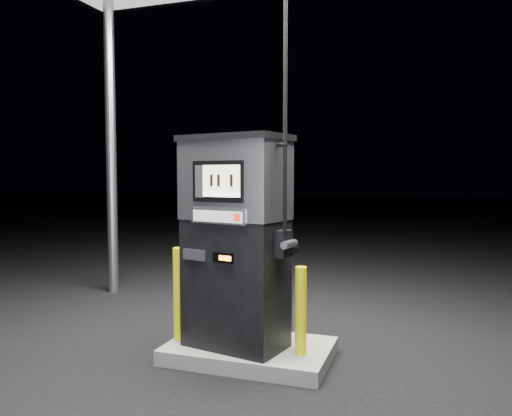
% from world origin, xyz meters
% --- Properties ---
extents(ground, '(80.00, 80.00, 0.00)m').
position_xyz_m(ground, '(0.00, 0.00, 0.00)').
color(ground, black).
rests_on(ground, ground).
extents(pump_island, '(1.60, 1.00, 0.15)m').
position_xyz_m(pump_island, '(0.00, 0.00, 0.07)').
color(pump_island, slate).
rests_on(pump_island, ground).
extents(fuel_dispenser, '(1.19, 0.81, 4.28)m').
position_xyz_m(fuel_dispenser, '(-0.10, -0.10, 1.21)').
color(fuel_dispenser, black).
rests_on(fuel_dispenser, pump_island).
extents(bollard_left, '(0.13, 0.13, 0.95)m').
position_xyz_m(bollard_left, '(-0.72, -0.11, 0.62)').
color(bollard_left, yellow).
rests_on(bollard_left, pump_island).
extents(bollard_right, '(0.12, 0.12, 0.83)m').
position_xyz_m(bollard_right, '(0.55, -0.12, 0.57)').
color(bollard_right, yellow).
rests_on(bollard_right, pump_island).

